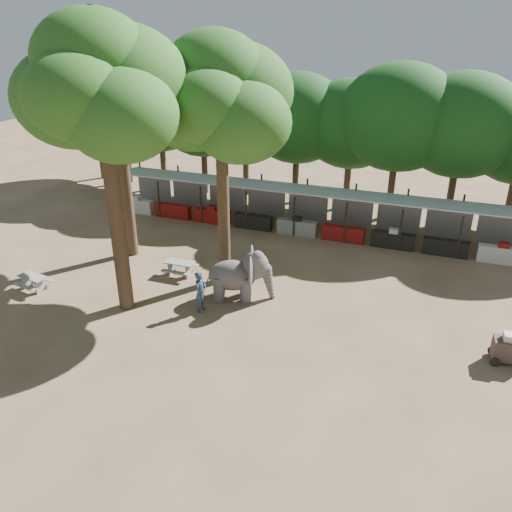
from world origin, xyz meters
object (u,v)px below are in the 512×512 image
(yard_tree_center, at_px, (101,89))
(elephant, at_px, (241,275))
(cart_front, at_px, (509,349))
(picnic_table_far, at_px, (180,266))
(yard_tree_back, at_px, (219,99))
(yard_tree_left, at_px, (116,98))
(handler, at_px, (201,292))
(picnic_table_near, at_px, (34,281))

(yard_tree_center, height_order, elephant, yard_tree_center)
(cart_front, bearing_deg, picnic_table_far, 168.16)
(yard_tree_back, bearing_deg, elephant, -46.56)
(yard_tree_center, relative_size, elephant, 3.81)
(yard_tree_center, bearing_deg, yard_tree_left, 120.96)
(yard_tree_center, height_order, picnic_table_far, yard_tree_center)
(yard_tree_left, bearing_deg, handler, -34.16)
(picnic_table_far, distance_m, cart_front, 14.91)
(yard_tree_back, relative_size, cart_front, 8.74)
(yard_tree_center, relative_size, picnic_table_far, 8.12)
(yard_tree_back, bearing_deg, yard_tree_center, -126.86)
(yard_tree_center, xyz_separation_m, elephant, (4.56, 2.35, -8.03))
(yard_tree_left, xyz_separation_m, cart_front, (18.61, -3.66, -7.60))
(yard_tree_back, height_order, picnic_table_near, yard_tree_back)
(yard_tree_back, bearing_deg, picnic_table_near, -150.70)
(yard_tree_back, relative_size, picnic_table_far, 7.66)
(yard_tree_left, height_order, picnic_table_near, yard_tree_left)
(picnic_table_far, bearing_deg, yard_tree_left, 156.58)
(handler, xyz_separation_m, picnic_table_far, (-2.54, 2.75, -0.45))
(yard_tree_left, distance_m, elephant, 10.66)
(picnic_table_near, bearing_deg, yard_tree_back, 38.88)
(elephant, height_order, picnic_table_near, elephant)
(picnic_table_far, bearing_deg, elephant, -16.97)
(yard_tree_center, height_order, cart_front, yard_tree_center)
(elephant, distance_m, picnic_table_near, 9.83)
(yard_tree_left, bearing_deg, elephant, -19.32)
(cart_front, bearing_deg, elephant, 170.94)
(picnic_table_near, distance_m, picnic_table_far, 6.85)
(handler, bearing_deg, yard_tree_center, 106.71)
(yard_tree_center, relative_size, picnic_table_near, 7.45)
(picnic_table_near, relative_size, cart_front, 1.24)
(yard_tree_left, distance_m, picnic_table_far, 8.78)
(yard_tree_left, distance_m, yard_tree_center, 5.92)
(yard_tree_center, xyz_separation_m, yard_tree_back, (3.00, 4.00, -0.67))
(elephant, bearing_deg, picnic_table_far, 145.18)
(yard_tree_left, xyz_separation_m, picnic_table_near, (-1.84, -5.40, -7.74))
(yard_tree_back, xyz_separation_m, picnic_table_near, (-7.84, -4.40, -8.08))
(yard_tree_back, relative_size, picnic_table_near, 7.03)
(yard_tree_center, bearing_deg, cart_front, 4.91)
(elephant, xyz_separation_m, handler, (-1.17, -1.69, -0.24))
(yard_tree_back, distance_m, picnic_table_near, 12.09)
(yard_tree_back, distance_m, cart_front, 15.14)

